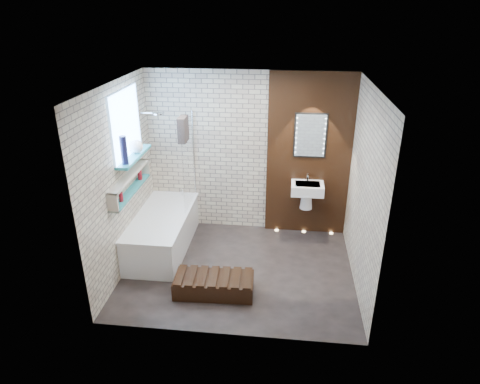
# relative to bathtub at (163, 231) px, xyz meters

# --- Properties ---
(ground) EXTENTS (3.20, 3.20, 0.00)m
(ground) POSITION_rel_bathtub_xyz_m (1.22, -0.45, -0.29)
(ground) COLOR black
(ground) RESTS_ON ground
(room_shell) EXTENTS (3.24, 3.20, 2.60)m
(room_shell) POSITION_rel_bathtub_xyz_m (1.22, -0.45, 1.01)
(room_shell) COLOR tan
(room_shell) RESTS_ON ground
(walnut_panel) EXTENTS (1.30, 0.06, 2.60)m
(walnut_panel) POSITION_rel_bathtub_xyz_m (2.17, 0.82, 1.01)
(walnut_panel) COLOR black
(walnut_panel) RESTS_ON ground
(clerestory_window) EXTENTS (0.18, 1.00, 0.94)m
(clerestory_window) POSITION_rel_bathtub_xyz_m (-0.34, -0.10, 1.61)
(clerestory_window) COLOR #7FADE0
(clerestory_window) RESTS_ON room_shell
(display_niche) EXTENTS (0.14, 1.30, 0.26)m
(display_niche) POSITION_rel_bathtub_xyz_m (-0.31, -0.30, 0.91)
(display_niche) COLOR teal
(display_niche) RESTS_ON room_shell
(bathtub) EXTENTS (0.79, 1.74, 0.70)m
(bathtub) POSITION_rel_bathtub_xyz_m (0.00, 0.00, 0.00)
(bathtub) COLOR white
(bathtub) RESTS_ON ground
(bath_screen) EXTENTS (0.01, 0.78, 1.40)m
(bath_screen) POSITION_rel_bathtub_xyz_m (0.35, 0.44, 0.99)
(bath_screen) COLOR white
(bath_screen) RESTS_ON bathtub
(towel) EXTENTS (0.11, 0.27, 0.36)m
(towel) POSITION_rel_bathtub_xyz_m (0.35, 0.22, 1.56)
(towel) COLOR black
(towel) RESTS_ON bath_screen
(shower_head) EXTENTS (0.18, 0.18, 0.02)m
(shower_head) POSITION_rel_bathtub_xyz_m (-0.08, 0.50, 1.71)
(shower_head) COLOR silver
(shower_head) RESTS_ON room_shell
(washbasin) EXTENTS (0.50, 0.36, 0.58)m
(washbasin) POSITION_rel_bathtub_xyz_m (2.17, 0.62, 0.50)
(washbasin) COLOR white
(washbasin) RESTS_ON walnut_panel
(led_mirror) EXTENTS (0.50, 0.02, 0.70)m
(led_mirror) POSITION_rel_bathtub_xyz_m (2.17, 0.78, 1.36)
(led_mirror) COLOR black
(led_mirror) RESTS_ON walnut_panel
(walnut_step) EXTENTS (1.04, 0.50, 0.23)m
(walnut_step) POSITION_rel_bathtub_xyz_m (0.96, -1.00, -0.18)
(walnut_step) COLOR black
(walnut_step) RESTS_ON ground
(niche_bottles) EXTENTS (0.06, 0.81, 0.16)m
(niche_bottles) POSITION_rel_bathtub_xyz_m (-0.31, -0.18, 0.88)
(niche_bottles) COLOR maroon
(niche_bottles) RESTS_ON display_niche
(sill_vases) EXTENTS (0.19, 0.59, 0.38)m
(sill_vases) POSITION_rel_bathtub_xyz_m (-0.28, -0.15, 1.38)
(sill_vases) COLOR #141639
(sill_vases) RESTS_ON clerestory_window
(floor_uplights) EXTENTS (0.96, 0.06, 0.01)m
(floor_uplights) POSITION_rel_bathtub_xyz_m (2.17, 0.75, -0.29)
(floor_uplights) COLOR #FFD899
(floor_uplights) RESTS_ON ground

